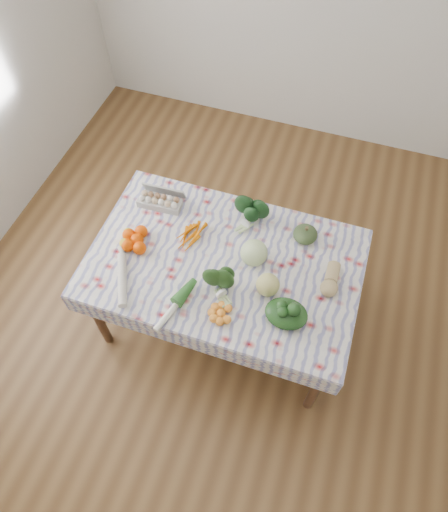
# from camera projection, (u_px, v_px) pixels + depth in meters

# --- Properties ---
(ground) EXTENTS (4.50, 4.50, 0.00)m
(ground) POSITION_uv_depth(u_px,v_px,m) (224.00, 316.00, 3.43)
(ground) COLOR brown
(ground) RESTS_ON ground
(dining_table) EXTENTS (1.60, 1.00, 0.75)m
(dining_table) POSITION_uv_depth(u_px,v_px,m) (224.00, 268.00, 2.86)
(dining_table) COLOR brown
(dining_table) RESTS_ON ground
(tablecloth) EXTENTS (1.66, 1.06, 0.01)m
(tablecloth) POSITION_uv_depth(u_px,v_px,m) (224.00, 262.00, 2.80)
(tablecloth) COLOR silver
(tablecloth) RESTS_ON dining_table
(egg_carton) EXTENTS (0.30, 0.13, 0.08)m
(egg_carton) POSITION_uv_depth(u_px,v_px,m) (160.00, 202.00, 3.00)
(egg_carton) COLOR #A6A6A1
(egg_carton) RESTS_ON tablecloth
(carrot_bunch) EXTENTS (0.24, 0.23, 0.04)m
(carrot_bunch) POSITION_uv_depth(u_px,v_px,m) (191.00, 237.00, 2.87)
(carrot_bunch) COLOR #DB6800
(carrot_bunch) RESTS_ON tablecloth
(kale_bunch) EXTENTS (0.22, 0.20, 0.16)m
(kale_bunch) POSITION_uv_depth(u_px,v_px,m) (250.00, 215.00, 2.89)
(kale_bunch) COLOR #143715
(kale_bunch) RESTS_ON tablecloth
(kabocha_squash) EXTENTS (0.19, 0.19, 0.10)m
(kabocha_squash) POSITION_uv_depth(u_px,v_px,m) (305.00, 234.00, 2.84)
(kabocha_squash) COLOR #3A4F29
(kabocha_squash) RESTS_ON tablecloth
(cabbage) EXTENTS (0.21, 0.21, 0.17)m
(cabbage) POSITION_uv_depth(u_px,v_px,m) (254.00, 253.00, 2.73)
(cabbage) COLOR #C7E299
(cabbage) RESTS_ON tablecloth
(butternut_squash) EXTENTS (0.10, 0.22, 0.10)m
(butternut_squash) POSITION_uv_depth(u_px,v_px,m) (331.00, 279.00, 2.66)
(butternut_squash) COLOR tan
(butternut_squash) RESTS_ON tablecloth
(orange_cluster) EXTENTS (0.34, 0.34, 0.09)m
(orange_cluster) POSITION_uv_depth(u_px,v_px,m) (137.00, 240.00, 2.83)
(orange_cluster) COLOR #E94700
(orange_cluster) RESTS_ON tablecloth
(broccoli) EXTENTS (0.24, 0.24, 0.13)m
(broccoli) POSITION_uv_depth(u_px,v_px,m) (216.00, 285.00, 2.63)
(broccoli) COLOR #214417
(broccoli) RESTS_ON tablecloth
(mandarin_cluster) EXTENTS (0.21, 0.21, 0.05)m
(mandarin_cluster) POSITION_uv_depth(u_px,v_px,m) (221.00, 313.00, 2.57)
(mandarin_cluster) COLOR orange
(mandarin_cluster) RESTS_ON tablecloth
(grapefruit) EXTENTS (0.16, 0.16, 0.14)m
(grapefruit) POSITION_uv_depth(u_px,v_px,m) (268.00, 285.00, 2.62)
(grapefruit) COLOR #CCC76D
(grapefruit) RESTS_ON tablecloth
(spinach_bag) EXTENTS (0.28, 0.25, 0.11)m
(spinach_bag) POSITION_uv_depth(u_px,v_px,m) (286.00, 314.00, 2.54)
(spinach_bag) COLOR #163513
(spinach_bag) RESTS_ON tablecloth
(daikon) EXTENTS (0.21, 0.36, 0.05)m
(daikon) POSITION_uv_depth(u_px,v_px,m) (122.00, 279.00, 2.69)
(daikon) COLOR beige
(daikon) RESTS_ON tablecloth
(leek) EXTENTS (0.13, 0.36, 0.04)m
(leek) POSITION_uv_depth(u_px,v_px,m) (175.00, 306.00, 2.60)
(leek) COLOR white
(leek) RESTS_ON tablecloth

